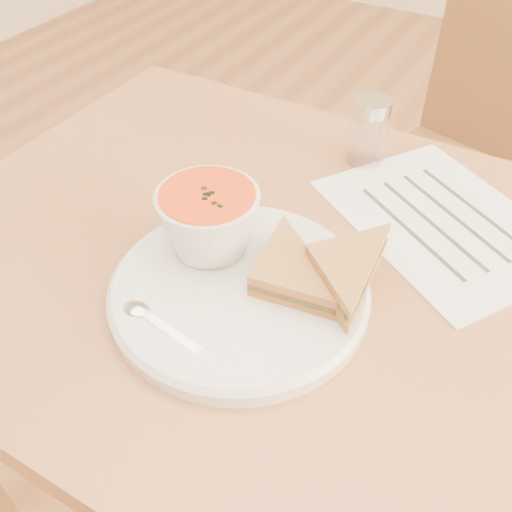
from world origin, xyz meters
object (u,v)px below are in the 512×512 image
Objects in this scene: soup_bowl at (209,224)px; condiment_shaker at (368,132)px; dining_table at (295,431)px; plate at (239,291)px; chair_far at (459,192)px.

condiment_shaker reaches higher than soup_bowl.
dining_table is 10.12× the size of condiment_shaker.
plate reaches higher than dining_table.
dining_table is 8.53× the size of soup_bowl.
condiment_shaker is at bearing 90.67° from chair_far.
plate is at bearing 96.08° from chair_far.
chair_far is at bearing 75.05° from soup_bowl.
plate is at bearing -118.72° from dining_table.
plate is at bearing -30.02° from soup_bowl.
chair_far is at bearing 74.99° from condiment_shaker.
condiment_shaker is (0.08, 0.29, -0.01)m from soup_bowl.
soup_bowl reaches higher than dining_table.
chair_far reaches higher than plate.
plate is 2.94× the size of condiment_shaker.
dining_table is 3.45× the size of plate.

